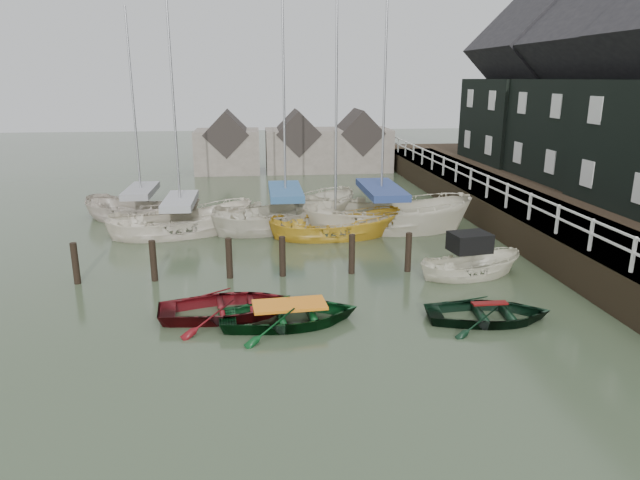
{
  "coord_description": "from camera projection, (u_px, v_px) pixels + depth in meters",
  "views": [
    {
      "loc": [
        -1.99,
        -15.56,
        6.57
      ],
      "look_at": [
        0.03,
        2.45,
        1.4
      ],
      "focal_mm": 32.0,
      "sensor_mm": 36.0,
      "label": 1
    }
  ],
  "objects": [
    {
      "name": "mooring_pilings",
      "position": [
        285.0,
        262.0,
        19.5
      ],
      "size": [
        13.72,
        0.22,
        1.8
      ],
      "color": "black",
      "rests_on": "ground"
    },
    {
      "name": "far_sheds",
      "position": [
        295.0,
        145.0,
        41.31
      ],
      "size": [
        14.0,
        4.08,
        4.39
      ],
      "color": "#665B51",
      "rests_on": "ground"
    },
    {
      "name": "rowboat_red",
      "position": [
        230.0,
        315.0,
        16.35
      ],
      "size": [
        4.26,
        3.26,
        0.82
      ],
      "primitive_type": "imported",
      "rotation": [
        0.0,
        0.0,
        1.68
      ],
      "color": "#540C10",
      "rests_on": "ground"
    },
    {
      "name": "sailboat_c",
      "position": [
        335.0,
        236.0,
        24.47
      ],
      "size": [
        5.78,
        2.41,
        11.16
      ],
      "rotation": [
        0.0,
        0.0,
        1.62
      ],
      "color": "gold",
      "rests_on": "ground"
    },
    {
      "name": "sailboat_a",
      "position": [
        182.0,
        232.0,
        24.89
      ],
      "size": [
        6.7,
        3.97,
        10.99
      ],
      "rotation": [
        0.0,
        0.0,
        1.84
      ],
      "color": "beige",
      "rests_on": "ground"
    },
    {
      "name": "rowboat_green",
      "position": [
        290.0,
        323.0,
        15.83
      ],
      "size": [
        4.08,
        3.06,
        0.8
      ],
      "primitive_type": "imported",
      "rotation": [
        0.0,
        0.0,
        1.65
      ],
      "color": "#083213",
      "rests_on": "ground"
    },
    {
      "name": "ground",
      "position": [
        328.0,
        308.0,
        16.89
      ],
      "size": [
        120.0,
        120.0,
        0.0
      ],
      "primitive_type": "plane",
      "color": "#2F3A24",
      "rests_on": "ground"
    },
    {
      "name": "sailboat_d",
      "position": [
        380.0,
        227.0,
        25.73
      ],
      "size": [
        8.37,
        4.77,
        13.84
      ],
      "rotation": [
        0.0,
        0.0,
        1.33
      ],
      "color": "beige",
      "rests_on": "ground"
    },
    {
      "name": "motorboat",
      "position": [
        469.0,
        273.0,
        19.54
      ],
      "size": [
        3.85,
        1.93,
        2.21
      ],
      "rotation": [
        0.0,
        0.0,
        1.72
      ],
      "color": "beige",
      "rests_on": "ground"
    },
    {
      "name": "pier",
      "position": [
        498.0,
        205.0,
        27.26
      ],
      "size": [
        3.04,
        32.0,
        2.7
      ],
      "color": "black",
      "rests_on": "ground"
    },
    {
      "name": "rowboat_dkgreen",
      "position": [
        488.0,
        320.0,
        16.01
      ],
      "size": [
        3.72,
        2.83,
        0.72
      ],
      "primitive_type": "imported",
      "rotation": [
        0.0,
        0.0,
        1.47
      ],
      "color": "black",
      "rests_on": "ground"
    },
    {
      "name": "quay_houses",
      "position": [
        640.0,
        99.0,
        25.21
      ],
      "size": [
        6.52,
        28.14,
        10.01
      ],
      "color": "black",
      "rests_on": "ground"
    },
    {
      "name": "land_strip",
      "position": [
        605.0,
        216.0,
        28.05
      ],
      "size": [
        14.0,
        38.0,
        1.5
      ],
      "primitive_type": "cube",
      "color": "black",
      "rests_on": "ground"
    },
    {
      "name": "sailboat_b",
      "position": [
        286.0,
        226.0,
        26.04
      ],
      "size": [
        7.67,
        5.47,
        12.94
      ],
      "rotation": [
        0.0,
        0.0,
        2.0
      ],
      "color": "beige",
      "rests_on": "ground"
    },
    {
      "name": "sailboat_e",
      "position": [
        143.0,
        219.0,
        27.23
      ],
      "size": [
        6.62,
        4.72,
        10.78
      ],
      "rotation": [
        0.0,
        0.0,
        1.14
      ],
      "color": "#BBAEA0",
      "rests_on": "ground"
    }
  ]
}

